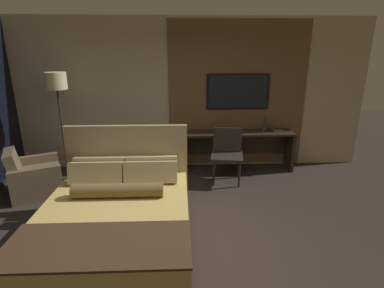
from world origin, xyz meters
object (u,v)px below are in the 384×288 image
desk_chair (227,150)px  bed (117,219)px  armchair_by_window (34,178)px  vase_tall (265,122)px  desk (237,143)px  tv (238,92)px  book (277,130)px  floor_lamp (57,90)px

desk_chair → bed: bearing=-121.6°
armchair_by_window → desk_chair: bearing=-107.3°
bed → vase_tall: (2.35, 2.36, 0.59)m
desk → desk_chair: 0.58m
tv → book: bearing=-12.4°
vase_tall → tv: bearing=164.0°
desk_chair → book: 1.16m
desk_chair → book: desk_chair is taller
bed → armchair_by_window: (-1.59, 1.41, -0.08)m
tv → vase_tall: 0.76m
floor_lamp → armchair_by_window: bearing=-116.2°
tv → floor_lamp: 3.17m
armchair_by_window → desk: bearing=-99.8°
desk → vase_tall: size_ratio=5.83×
desk_chair → armchair_by_window: (-3.15, -0.42, -0.29)m
bed → tv: 3.30m
armchair_by_window → tv: bearing=-97.0°
floor_lamp → book: 3.97m
bed → desk_chair: 2.41m
desk_chair → book: size_ratio=3.62×
bed → vase_tall: 3.38m
desk → tv: size_ratio=1.78×
bed → floor_lamp: size_ratio=1.12×
bed → book: size_ratio=8.28×
desk_chair → vase_tall: 1.02m
bed → vase_tall: size_ratio=5.83×
floor_lamp → book: bearing=4.8°
floor_lamp → vase_tall: 3.71m
desk → armchair_by_window: bearing=-164.9°
desk → floor_lamp: 3.32m
floor_lamp → bed: bearing=-57.3°
tv → floor_lamp: (-3.13, -0.49, 0.11)m
desk → armchair_by_window: 3.56m
bed → vase_tall: bed is taller
book → desk: bearing=-179.0°
bed → armchair_by_window: bed is taller
desk_chair → floor_lamp: floor_lamp is taller
tv → desk_chair: size_ratio=1.28×
desk → floor_lamp: bearing=-174.3°
floor_lamp → vase_tall: size_ratio=5.21×
vase_tall → book: bearing=-4.2°
desk_chair → book: bearing=35.9°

